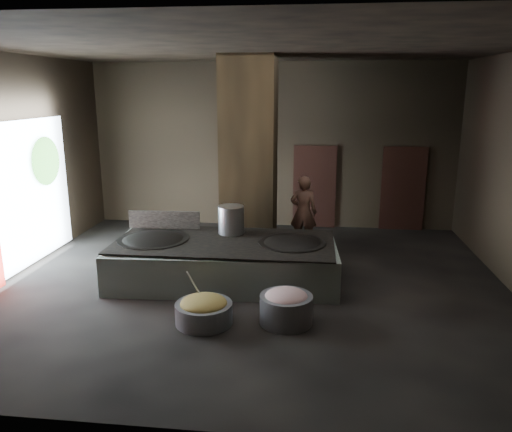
# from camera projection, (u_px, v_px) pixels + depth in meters

# --- Properties ---
(floor) EXTENTS (10.00, 9.00, 0.10)m
(floor) POSITION_uv_depth(u_px,v_px,m) (252.00, 285.00, 10.00)
(floor) COLOR black
(floor) RESTS_ON ground
(ceiling) EXTENTS (10.00, 9.00, 0.10)m
(ceiling) POSITION_uv_depth(u_px,v_px,m) (252.00, 44.00, 8.87)
(ceiling) COLOR black
(ceiling) RESTS_ON back_wall
(back_wall) EXTENTS (10.00, 0.10, 4.50)m
(back_wall) POSITION_uv_depth(u_px,v_px,m) (272.00, 146.00, 13.82)
(back_wall) COLOR black
(back_wall) RESTS_ON ground
(front_wall) EXTENTS (10.00, 0.10, 4.50)m
(front_wall) POSITION_uv_depth(u_px,v_px,m) (196.00, 243.00, 5.06)
(front_wall) COLOR black
(front_wall) RESTS_ON ground
(left_wall) EXTENTS (0.10, 9.00, 4.50)m
(left_wall) POSITION_uv_depth(u_px,v_px,m) (2.00, 167.00, 10.00)
(left_wall) COLOR black
(left_wall) RESTS_ON ground
(pillar) EXTENTS (1.20, 1.20, 4.50)m
(pillar) POSITION_uv_depth(u_px,v_px,m) (249.00, 158.00, 11.30)
(pillar) COLOR black
(pillar) RESTS_ON ground
(hearth_platform) EXTENTS (4.55, 2.35, 0.77)m
(hearth_platform) POSITION_uv_depth(u_px,v_px,m) (225.00, 262.00, 10.06)
(hearth_platform) COLOR #B6CBB9
(hearth_platform) RESTS_ON ground
(platform_cap) EXTENTS (4.35, 2.09, 0.03)m
(platform_cap) POSITION_uv_depth(u_px,v_px,m) (224.00, 242.00, 9.96)
(platform_cap) COLOR black
(platform_cap) RESTS_ON hearth_platform
(wok_left) EXTENTS (1.40, 1.40, 0.39)m
(wok_left) POSITION_uv_depth(u_px,v_px,m) (153.00, 243.00, 10.09)
(wok_left) COLOR black
(wok_left) RESTS_ON hearth_platform
(wok_left_rim) EXTENTS (1.43, 1.43, 0.05)m
(wok_left_rim) POSITION_uv_depth(u_px,v_px,m) (153.00, 240.00, 10.07)
(wok_left_rim) COLOR black
(wok_left_rim) RESTS_ON hearth_platform
(wok_right) EXTENTS (1.31, 1.31, 0.37)m
(wok_right) POSITION_uv_depth(u_px,v_px,m) (292.00, 246.00, 9.87)
(wok_right) COLOR black
(wok_right) RESTS_ON hearth_platform
(wok_right_rim) EXTENTS (1.33, 1.33, 0.05)m
(wok_right_rim) POSITION_uv_depth(u_px,v_px,m) (292.00, 243.00, 9.85)
(wok_right_rim) COLOR black
(wok_right_rim) RESTS_ON hearth_platform
(stock_pot) EXTENTS (0.54, 0.54, 0.58)m
(stock_pot) POSITION_uv_depth(u_px,v_px,m) (231.00, 220.00, 10.40)
(stock_pot) COLOR #B2B5BA
(stock_pot) RESTS_ON hearth_platform
(splash_guard) EXTENTS (1.55, 0.14, 0.39)m
(splash_guard) POSITION_uv_depth(u_px,v_px,m) (164.00, 220.00, 10.79)
(splash_guard) COLOR black
(splash_guard) RESTS_ON hearth_platform
(cook) EXTENTS (0.69, 0.48, 1.78)m
(cook) POSITION_uv_depth(u_px,v_px,m) (303.00, 212.00, 12.04)
(cook) COLOR brown
(cook) RESTS_ON ground
(veg_basin) EXTENTS (1.21, 1.21, 0.35)m
(veg_basin) POSITION_uv_depth(u_px,v_px,m) (204.00, 313.00, 8.25)
(veg_basin) COLOR slate
(veg_basin) RESTS_ON ground
(veg_fill) EXTENTS (0.78, 0.78, 0.24)m
(veg_fill) POSITION_uv_depth(u_px,v_px,m) (204.00, 303.00, 8.20)
(veg_fill) COLOR olive
(veg_fill) RESTS_ON veg_basin
(ladle) EXTENTS (0.28, 0.29, 0.67)m
(ladle) POSITION_uv_depth(u_px,v_px,m) (196.00, 288.00, 8.32)
(ladle) COLOR #B2B5BA
(ladle) RESTS_ON veg_basin
(meat_basin) EXTENTS (1.06, 1.06, 0.48)m
(meat_basin) POSITION_uv_depth(u_px,v_px,m) (286.00, 309.00, 8.24)
(meat_basin) COLOR slate
(meat_basin) RESTS_ON ground
(meat_fill) EXTENTS (0.73, 0.73, 0.28)m
(meat_fill) POSITION_uv_depth(u_px,v_px,m) (286.00, 297.00, 8.19)
(meat_fill) COLOR #BB7075
(meat_fill) RESTS_ON meat_basin
(doorway_near) EXTENTS (1.18, 0.08, 2.38)m
(doorway_near) POSITION_uv_depth(u_px,v_px,m) (314.00, 188.00, 13.87)
(doorway_near) COLOR black
(doorway_near) RESTS_ON ground
(doorway_near_glow) EXTENTS (0.84, 0.04, 1.99)m
(doorway_near_glow) POSITION_uv_depth(u_px,v_px,m) (314.00, 190.00, 13.90)
(doorway_near_glow) COLOR #8C6647
(doorway_near_glow) RESTS_ON ground
(doorway_far) EXTENTS (1.18, 0.08, 2.38)m
(doorway_far) POSITION_uv_depth(u_px,v_px,m) (403.00, 190.00, 13.60)
(doorway_far) COLOR black
(doorway_far) RESTS_ON ground
(doorway_far_glow) EXTENTS (0.81, 0.04, 1.91)m
(doorway_far_glow) POSITION_uv_depth(u_px,v_px,m) (405.00, 192.00, 13.65)
(doorway_far_glow) COLOR #8C6647
(doorway_far_glow) RESTS_ON ground
(left_opening) EXTENTS (0.04, 4.20, 3.10)m
(left_opening) POSITION_uv_depth(u_px,v_px,m) (17.00, 197.00, 10.35)
(left_opening) COLOR white
(left_opening) RESTS_ON ground
(tree_silhouette) EXTENTS (0.28, 1.10, 1.10)m
(tree_silhouette) POSITION_uv_depth(u_px,v_px,m) (46.00, 161.00, 11.25)
(tree_silhouette) COLOR #194714
(tree_silhouette) RESTS_ON left_opening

